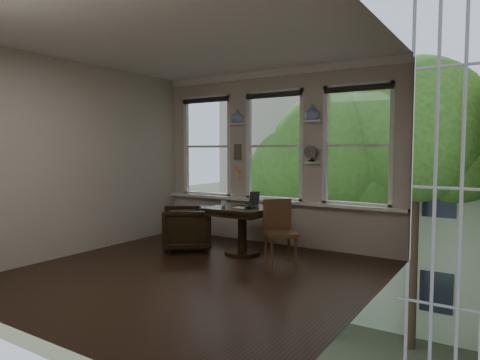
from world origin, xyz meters
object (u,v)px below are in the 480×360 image
Objects in this scene: table at (242,231)px; mug at (223,204)px; armchair_left at (186,228)px; laptop at (246,206)px; side_chair_right at (281,233)px.

table is 10.11× the size of mug.
laptop is at bearing 62.93° from armchair_left.
mug is at bearing -158.24° from laptop.
armchair_left is (-0.94, -0.22, -0.02)m from table.
table is 0.96m from armchair_left.
side_chair_right is 1.15m from mug.
laptop reaches higher than table.
table is 0.83m from side_chair_right.
laptop is 3.90× the size of mug.
side_chair_right is 0.82m from laptop.
laptop is (-0.72, 0.23, 0.30)m from side_chair_right.
table is 1.16× the size of armchair_left.
side_chair_right is at bearing -16.42° from table.
mug is at bearing -165.04° from table.
table reaches higher than armchair_left.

